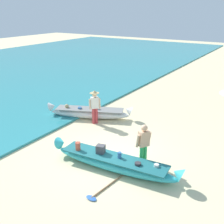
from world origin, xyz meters
name	(u,v)px	position (x,y,z in m)	size (l,w,h in m)	color
ground_plane	(111,158)	(0.00, 0.00, 0.00)	(80.00, 80.00, 0.00)	beige
sea	(12,71)	(-15.47, 8.00, 0.05)	(24.00, 56.00, 0.10)	teal
boat_cyan_foreground	(113,162)	(0.46, -0.58, 0.26)	(4.88, 1.14, 0.76)	#33B2BC
boat_white_midground	(90,113)	(-3.08, 2.82, 0.28)	(4.15, 2.31, 0.78)	white
person_vendor_hatted	(95,105)	(-2.44, 2.40, 0.96)	(0.53, 0.52, 1.66)	#B2383D
person_tourist_customer	(144,143)	(1.22, 0.18, 0.88)	(0.45, 0.57, 1.57)	green
paddle	(104,188)	(0.84, -1.70, 0.03)	(0.41, 1.89, 0.05)	#8E6B47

